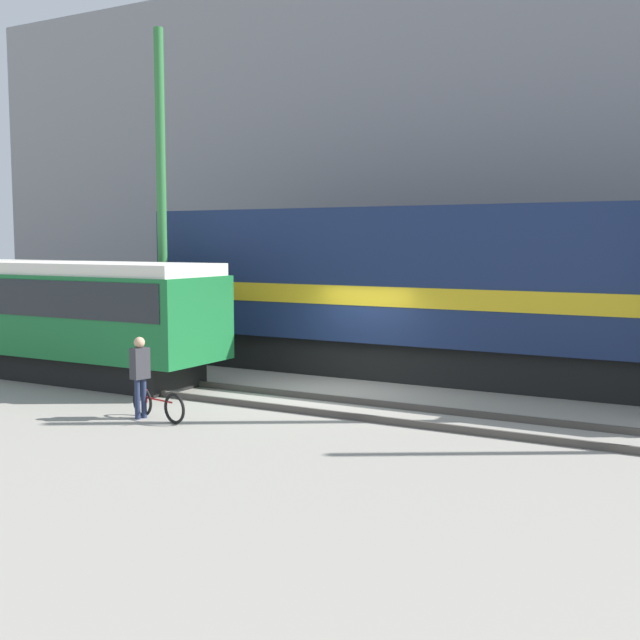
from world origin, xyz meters
TOP-DOWN VIEW (x-y plane):
  - ground_plane at (0.00, 0.00)m, footprint 120.00×120.00m
  - track_near at (0.00, -1.87)m, footprint 60.00×1.51m
  - track_far at (0.00, 2.95)m, footprint 60.00×1.51m
  - building_backdrop at (0.00, 11.23)m, footprint 42.30×6.00m
  - freight_locomotive at (2.46, 2.95)m, footprint 18.39×3.04m
  - streetcar at (-8.26, -1.87)m, footprint 11.19×2.54m
  - bicycle at (-1.76, -4.52)m, footprint 1.63×0.51m
  - person at (-2.16, -4.59)m, footprint 0.29×0.40m
  - utility_pole_left at (-5.89, 0.54)m, footprint 0.26×0.26m

SIDE VIEW (x-z plane):
  - ground_plane at x=0.00m, z-range 0.00..0.00m
  - track_near at x=0.00m, z-range 0.00..0.14m
  - track_far at x=0.00m, z-range 0.00..0.14m
  - bicycle at x=-1.76m, z-range -0.03..0.65m
  - person at x=-2.16m, z-range 0.18..1.86m
  - streetcar at x=-8.26m, z-range 0.22..3.28m
  - freight_locomotive at x=2.46m, z-range -0.18..4.89m
  - utility_pole_left at x=-5.89m, z-range 0.00..9.36m
  - building_backdrop at x=0.00m, z-range 0.00..12.99m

